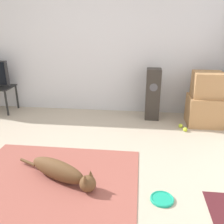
% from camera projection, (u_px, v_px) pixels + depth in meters
% --- Properties ---
extents(ground_plane, '(12.00, 12.00, 0.00)m').
position_uv_depth(ground_plane, '(44.00, 170.00, 2.90)').
color(ground_plane, '#B2A38E').
extents(wall_back, '(8.00, 0.06, 2.55)m').
position_uv_depth(wall_back, '(81.00, 41.00, 4.40)').
color(wall_back, silver).
rests_on(wall_back, ground_plane).
extents(area_rug, '(1.85, 1.49, 0.01)m').
position_uv_depth(area_rug, '(51.00, 182.00, 2.68)').
color(area_rug, '#934C42').
rests_on(area_rug, ground_plane).
extents(dog, '(1.00, 0.52, 0.22)m').
position_uv_depth(dog, '(62.00, 172.00, 2.66)').
color(dog, brown).
rests_on(dog, area_rug).
extents(frisbee, '(0.23, 0.23, 0.03)m').
position_uv_depth(frisbee, '(162.00, 199.00, 2.42)').
color(frisbee, '#199E7A').
rests_on(frisbee, ground_plane).
extents(cardboard_box_lower, '(0.54, 0.46, 0.48)m').
position_uv_depth(cardboard_box_lower, '(204.00, 111.00, 4.07)').
color(cardboard_box_lower, '#A87A4C').
rests_on(cardboard_box_lower, ground_plane).
extents(cardboard_box_upper, '(0.45, 0.38, 0.39)m').
position_uv_depth(cardboard_box_upper, '(207.00, 84.00, 3.93)').
color(cardboard_box_upper, '#A87A4C').
rests_on(cardboard_box_upper, cardboard_box_lower).
extents(floor_speaker, '(0.24, 0.24, 0.87)m').
position_uv_depth(floor_speaker, '(153.00, 94.00, 4.24)').
color(floor_speaker, '#2D2823').
rests_on(floor_speaker, ground_plane).
extents(tennis_ball_by_boxes, '(0.07, 0.07, 0.07)m').
position_uv_depth(tennis_ball_by_boxes, '(181.00, 126.00, 4.01)').
color(tennis_ball_by_boxes, '#C6E033').
rests_on(tennis_ball_by_boxes, ground_plane).
extents(tennis_ball_near_speaker, '(0.07, 0.07, 0.07)m').
position_uv_depth(tennis_ball_near_speaker, '(185.00, 129.00, 3.87)').
color(tennis_ball_near_speaker, '#C6E033').
rests_on(tennis_ball_near_speaker, ground_plane).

